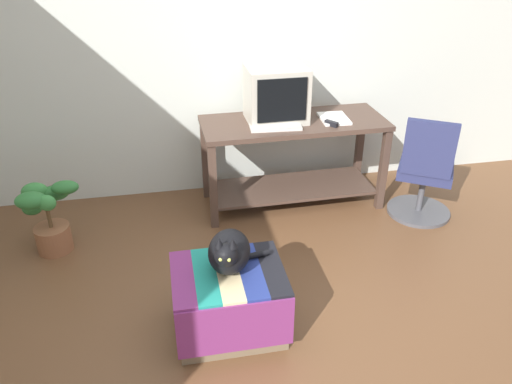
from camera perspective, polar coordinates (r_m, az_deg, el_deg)
name	(u,v)px	position (r m, az deg, el deg)	size (l,w,h in m)	color
ground_plane	(288,340)	(3.12, 3.68, -16.40)	(14.00, 14.00, 0.00)	brown
back_wall	(232,43)	(4.31, -2.76, 16.58)	(8.00, 0.10, 2.60)	silver
desk	(293,148)	(4.21, 4.22, 5.03)	(1.52, 0.62, 0.76)	#4C382D
tv_monitor	(276,95)	(4.06, 2.31, 10.99)	(0.48, 0.39, 0.43)	#BCB7A8
keyboard	(276,127)	(3.95, 2.24, 7.40)	(0.40, 0.15, 0.02)	beige
book	(334,118)	(4.18, 8.86, 8.27)	(0.22, 0.29, 0.02)	white
ottoman_with_blanket	(229,301)	(3.04, -3.07, -12.29)	(0.65, 0.54, 0.43)	#7A664C
cat	(229,252)	(2.86, -3.06, -6.81)	(0.41, 0.38, 0.29)	black
potted_plant	(48,216)	(3.98, -22.55, -2.52)	(0.43, 0.36, 0.56)	brown
office_chair	(425,175)	(4.26, 18.62, 1.84)	(0.58, 0.58, 0.89)	#4C4C51
stapler	(331,124)	(4.04, 8.57, 7.70)	(0.04, 0.11, 0.04)	black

